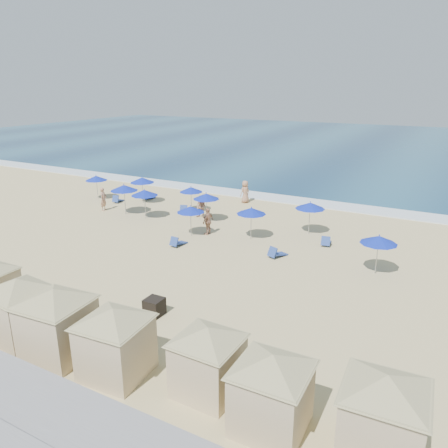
{
  "coord_description": "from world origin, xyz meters",
  "views": [
    {
      "loc": [
        14.17,
        -19.37,
        9.6
      ],
      "look_at": [
        1.93,
        3.0,
        1.41
      ],
      "focal_mm": 35.0,
      "sensor_mm": 36.0,
      "label": 1
    }
  ],
  "objects_px": {
    "umbrella_8": "(310,206)",
    "umbrella_9": "(379,240)",
    "cabana_2": "(56,314)",
    "umbrella_4": "(191,190)",
    "beachgoer_3": "(245,192)",
    "umbrella_5": "(206,196)",
    "trash_bin": "(154,307)",
    "umbrella_2": "(142,180)",
    "umbrella_0": "(96,178)",
    "umbrella_1": "(124,188)",
    "cabana_1": "(19,301)",
    "beachgoer_2": "(208,221)",
    "cabana_3": "(115,333)",
    "beachgoer_0": "(103,199)",
    "cabana_5": "(272,382)",
    "cabana_6": "(384,406)",
    "beachgoer_1": "(201,207)",
    "cabana_4": "(208,352)",
    "umbrella_6": "(191,209)",
    "umbrella_7": "(251,211)",
    "umbrella_3": "(144,193)"
  },
  "relations": [
    {
      "from": "beachgoer_0",
      "to": "cabana_5",
      "type": "bearing_deg",
      "value": -139.9
    },
    {
      "from": "cabana_1",
      "to": "cabana_5",
      "type": "height_order",
      "value": "cabana_1"
    },
    {
      "from": "cabana_6",
      "to": "umbrella_0",
      "type": "bearing_deg",
      "value": 147.5
    },
    {
      "from": "cabana_3",
      "to": "beachgoer_2",
      "type": "relative_size",
      "value": 2.44
    },
    {
      "from": "cabana_2",
      "to": "beachgoer_3",
      "type": "bearing_deg",
      "value": 98.89
    },
    {
      "from": "umbrella_6",
      "to": "umbrella_4",
      "type": "bearing_deg",
      "value": 122.52
    },
    {
      "from": "cabana_3",
      "to": "beachgoer_3",
      "type": "xyz_separation_m",
      "value": [
        -6.22,
        22.79,
        -0.65
      ]
    },
    {
      "from": "cabana_2",
      "to": "beachgoer_1",
      "type": "height_order",
      "value": "cabana_2"
    },
    {
      "from": "umbrella_8",
      "to": "umbrella_1",
      "type": "bearing_deg",
      "value": -170.57
    },
    {
      "from": "beachgoer_0",
      "to": "beachgoer_3",
      "type": "distance_m",
      "value": 11.59
    },
    {
      "from": "umbrella_8",
      "to": "umbrella_9",
      "type": "bearing_deg",
      "value": -41.47
    },
    {
      "from": "umbrella_3",
      "to": "umbrella_1",
      "type": "bearing_deg",
      "value": 175.67
    },
    {
      "from": "umbrella_7",
      "to": "beachgoer_1",
      "type": "xyz_separation_m",
      "value": [
        -5.3,
        2.47,
        -1.04
      ]
    },
    {
      "from": "umbrella_8",
      "to": "beachgoer_1",
      "type": "distance_m",
      "value": 8.36
    },
    {
      "from": "cabana_5",
      "to": "umbrella_1",
      "type": "bearing_deg",
      "value": 140.83
    },
    {
      "from": "cabana_6",
      "to": "umbrella_6",
      "type": "bearing_deg",
      "value": 138.14
    },
    {
      "from": "cabana_2",
      "to": "umbrella_9",
      "type": "relative_size",
      "value": 2.13
    },
    {
      "from": "cabana_2",
      "to": "umbrella_9",
      "type": "distance_m",
      "value": 15.87
    },
    {
      "from": "cabana_4",
      "to": "beachgoer_0",
      "type": "xyz_separation_m",
      "value": [
        -18.24,
        14.52,
        -0.57
      ]
    },
    {
      "from": "umbrella_0",
      "to": "cabana_6",
      "type": "bearing_deg",
      "value": -32.5
    },
    {
      "from": "umbrella_2",
      "to": "beachgoer_0",
      "type": "xyz_separation_m",
      "value": [
        -1.36,
        -3.22,
        -1.06
      ]
    },
    {
      "from": "umbrella_2",
      "to": "umbrella_6",
      "type": "xyz_separation_m",
      "value": [
        8.02,
        -5.01,
        -0.18
      ]
    },
    {
      "from": "umbrella_4",
      "to": "beachgoer_3",
      "type": "height_order",
      "value": "umbrella_4"
    },
    {
      "from": "cabana_2",
      "to": "umbrella_2",
      "type": "xyz_separation_m",
      "value": [
        -11.03,
        18.62,
        0.3
      ]
    },
    {
      "from": "umbrella_0",
      "to": "umbrella_1",
      "type": "relative_size",
      "value": 0.9
    },
    {
      "from": "umbrella_5",
      "to": "umbrella_6",
      "type": "relative_size",
      "value": 1.05
    },
    {
      "from": "trash_bin",
      "to": "umbrella_2",
      "type": "bearing_deg",
      "value": 129.88
    },
    {
      "from": "umbrella_5",
      "to": "umbrella_6",
      "type": "bearing_deg",
      "value": -77.44
    },
    {
      "from": "cabana_6",
      "to": "cabana_1",
      "type": "bearing_deg",
      "value": -176.6
    },
    {
      "from": "cabana_6",
      "to": "beachgoer_2",
      "type": "distance_m",
      "value": 19.03
    },
    {
      "from": "beachgoer_2",
      "to": "umbrella_0",
      "type": "bearing_deg",
      "value": -99.03
    },
    {
      "from": "cabana_3",
      "to": "beachgoer_1",
      "type": "distance_m",
      "value": 18.72
    },
    {
      "from": "umbrella_3",
      "to": "beachgoer_3",
      "type": "bearing_deg",
      "value": 59.49
    },
    {
      "from": "beachgoer_3",
      "to": "umbrella_4",
      "type": "bearing_deg",
      "value": -7.65
    },
    {
      "from": "umbrella_2",
      "to": "umbrella_8",
      "type": "relative_size",
      "value": 1.02
    },
    {
      "from": "cabana_1",
      "to": "beachgoer_2",
      "type": "distance_m",
      "value": 14.33
    },
    {
      "from": "trash_bin",
      "to": "umbrella_1",
      "type": "relative_size",
      "value": 0.31
    },
    {
      "from": "umbrella_1",
      "to": "umbrella_9",
      "type": "distance_m",
      "value": 19.21
    },
    {
      "from": "beachgoer_3",
      "to": "umbrella_5",
      "type": "bearing_deg",
      "value": 19.96
    },
    {
      "from": "cabana_1",
      "to": "cabana_2",
      "type": "xyz_separation_m",
      "value": [
        2.11,
        -0.07,
        0.06
      ]
    },
    {
      "from": "cabana_5",
      "to": "umbrella_6",
      "type": "xyz_separation_m",
      "value": [
        -11.27,
        13.22,
        0.25
      ]
    },
    {
      "from": "cabana_2",
      "to": "beachgoer_2",
      "type": "distance_m",
      "value": 14.56
    },
    {
      "from": "umbrella_1",
      "to": "umbrella_2",
      "type": "bearing_deg",
      "value": 104.73
    },
    {
      "from": "cabana_4",
      "to": "beachgoer_1",
      "type": "relative_size",
      "value": 2.46
    },
    {
      "from": "cabana_2",
      "to": "umbrella_4",
      "type": "distance_m",
      "value": 19.39
    },
    {
      "from": "umbrella_5",
      "to": "umbrella_6",
      "type": "distance_m",
      "value": 3.24
    },
    {
      "from": "cabana_4",
      "to": "umbrella_7",
      "type": "distance_m",
      "value": 14.97
    },
    {
      "from": "umbrella_7",
      "to": "beachgoer_0",
      "type": "distance_m",
      "value": 13.16
    },
    {
      "from": "cabana_6",
      "to": "umbrella_5",
      "type": "xyz_separation_m",
      "value": [
        -14.93,
        15.92,
        0.29
      ]
    },
    {
      "from": "cabana_1",
      "to": "beachgoer_2",
      "type": "height_order",
      "value": "cabana_1"
    }
  ]
}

